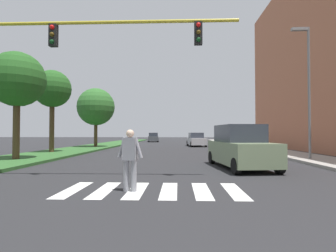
# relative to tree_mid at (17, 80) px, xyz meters

# --- Properties ---
(ground_plane) EXTENTS (140.00, 140.00, 0.00)m
(ground_plane) POSITION_rel_tree_mid_xyz_m (8.31, 14.56, -4.56)
(ground_plane) COLOR #262628
(crosswalk) EXTENTS (4.95, 2.20, 0.01)m
(crosswalk) POSITION_rel_tree_mid_xyz_m (8.31, -7.04, -4.55)
(crosswalk) COLOR silver
(crosswalk) RESTS_ON ground_plane
(median_strip) EXTENTS (4.36, 64.00, 0.15)m
(median_strip) POSITION_rel_tree_mid_xyz_m (-0.18, 12.56, -4.48)
(median_strip) COLOR #2D5B28
(median_strip) RESTS_ON ground_plane
(tree_mid) EXTENTS (3.06, 3.06, 5.98)m
(tree_mid) POSITION_rel_tree_mid_xyz_m (0.00, 0.00, 0.00)
(tree_mid) COLOR #4C3823
(tree_mid) RESTS_ON median_strip
(tree_far) EXTENTS (2.84, 2.84, 6.26)m
(tree_far) POSITION_rel_tree_mid_xyz_m (-0.65, 5.48, 0.37)
(tree_far) COLOR #4C3823
(tree_far) RESTS_ON median_strip
(tree_distant) EXTENTS (3.94, 3.94, 6.19)m
(tree_distant) POSITION_rel_tree_mid_xyz_m (0.25, 13.40, -0.20)
(tree_distant) COLOR #4C3823
(tree_distant) RESTS_ON median_strip
(sidewalk_right) EXTENTS (3.00, 64.00, 0.15)m
(sidewalk_right) POSITION_rel_tree_mid_xyz_m (16.97, 12.56, -4.48)
(sidewalk_right) COLOR #9E9991
(sidewalk_right) RESTS_ON ground_plane
(traffic_light_gantry) EXTENTS (9.54, 0.30, 6.00)m
(traffic_light_gantry) POSITION_rel_tree_mid_xyz_m (4.54, -5.15, -0.17)
(traffic_light_gantry) COLOR gold
(traffic_light_gantry) RESTS_ON median_strip
(street_lamp_right) EXTENTS (1.02, 0.24, 7.50)m
(street_lamp_right) POSITION_rel_tree_mid_xyz_m (16.38, 0.93, 0.04)
(street_lamp_right) COLOR slate
(street_lamp_right) RESTS_ON sidewalk_right
(pedestrian_performer) EXTENTS (0.75, 0.31, 1.69)m
(pedestrian_performer) POSITION_rel_tree_mid_xyz_m (7.70, -7.20, -3.63)
(pedestrian_performer) COLOR gray
(pedestrian_performer) RESTS_ON ground_plane
(suv_crossing) EXTENTS (2.49, 4.80, 1.97)m
(suv_crossing) POSITION_rel_tree_mid_xyz_m (11.85, -2.13, -3.63)
(suv_crossing) COLOR gray
(suv_crossing) RESTS_ON ground_plane
(sedan_midblock) EXTENTS (2.20, 4.66, 1.62)m
(sedan_midblock) POSITION_rel_tree_mid_xyz_m (11.15, 17.44, -3.80)
(sedan_midblock) COLOR #B7B7BC
(sedan_midblock) RESTS_ON ground_plane
(sedan_distant) EXTENTS (2.21, 4.53, 1.62)m
(sedan_distant) POSITION_rel_tree_mid_xyz_m (4.53, 33.04, -3.80)
(sedan_distant) COLOR #474C51
(sedan_distant) RESTS_ON ground_plane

